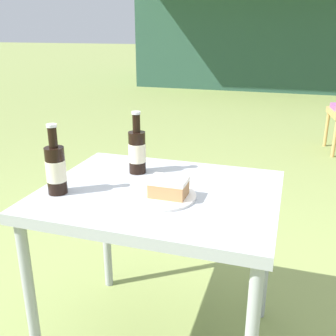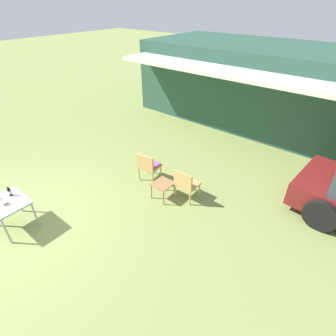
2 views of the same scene
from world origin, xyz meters
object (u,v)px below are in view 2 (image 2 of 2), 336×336
patio_table (8,204)px  cake_on_plate (4,203)px  wicker_chair_cushioned (148,165)px  cola_bottle_near (10,192)px  garden_side_table (163,185)px  wicker_chair_plain (186,183)px

patio_table → cake_on_plate: bearing=-57.8°
wicker_chair_cushioned → cola_bottle_near: bearing=59.6°
patio_table → cola_bottle_near: size_ratio=3.38×
wicker_chair_cushioned → patio_table: bearing=62.8°
cake_on_plate → patio_table: bearing=122.2°
garden_side_table → patio_table: bearing=-123.6°
cake_on_plate → cola_bottle_near: size_ratio=1.01×
wicker_chair_plain → cake_on_plate: bearing=53.7°
wicker_chair_plain → patio_table: size_ratio=0.98×
wicker_chair_cushioned → patio_table: wicker_chair_cushioned is taller
garden_side_table → cake_on_plate: (-1.82, -2.85, 0.35)m
garden_side_table → patio_table: 3.36m
wicker_chair_plain → garden_side_table: 0.57m
wicker_chair_cushioned → cake_on_plate: size_ratio=3.31×
garden_side_table → patio_table: size_ratio=0.55×
wicker_chair_plain → cake_on_plate: (-2.28, -3.16, 0.24)m
patio_table → wicker_chair_plain: bearing=53.1°
wicker_chair_cushioned → garden_side_table: (0.78, -0.33, -0.10)m
wicker_chair_cushioned → wicker_chair_plain: same height
cake_on_plate → cola_bottle_near: bearing=131.5°
cake_on_plate → garden_side_table: bearing=57.5°
wicker_chair_cushioned → cola_bottle_near: size_ratio=3.33×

